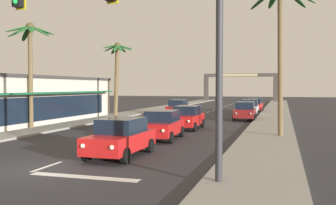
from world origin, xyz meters
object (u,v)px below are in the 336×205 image
object	(u,v)px
sedan_oncoming_far	(178,107)
sedan_parked_nearest_kerb	(250,107)
sedan_fifth_in_queue	(187,117)
palm_right_second	(280,21)
sedan_parked_mid_kerb	(245,111)
traffic_signal_mast	(119,12)
sedan_third_in_queue	(162,125)
sedan_parked_far_kerb	(254,105)
sedan_lead_at_stop_bar	(121,137)
palm_left_third	(117,67)
town_gateway_arch	(240,83)
palm_left_second	(30,49)
storefront_strip_left	(20,100)

from	to	relation	value
sedan_oncoming_far	sedan_parked_nearest_kerb	size ratio (longest dim) A/B	1.00
sedan_fifth_in_queue	palm_right_second	xyz separation A→B (m)	(6.42, -3.14, 6.11)
sedan_parked_mid_kerb	traffic_signal_mast	bearing A→B (deg)	-94.49
sedan_third_in_queue	sedan_parked_mid_kerb	distance (m)	14.91
traffic_signal_mast	sedan_parked_far_kerb	xyz separation A→B (m)	(1.89, 35.78, -4.65)
sedan_lead_at_stop_bar	palm_left_third	size ratio (longest dim) A/B	0.59
sedan_parked_mid_kerb	town_gateway_arch	distance (m)	46.29
palm_left_third	palm_right_second	bearing A→B (deg)	-37.38
sedan_oncoming_far	sedan_parked_mid_kerb	size ratio (longest dim) A/B	1.00
sedan_parked_nearest_kerb	sedan_third_in_queue	bearing A→B (deg)	-99.19
sedan_fifth_in_queue	sedan_parked_mid_kerb	xyz separation A→B (m)	(3.33, 8.69, 0.00)
sedan_fifth_in_queue	sedan_parked_far_kerb	world-z (taller)	same
palm_right_second	sedan_oncoming_far	bearing A→B (deg)	123.54
palm_right_second	sedan_parked_nearest_kerb	bearing A→B (deg)	100.02
sedan_oncoming_far	sedan_parked_nearest_kerb	xyz separation A→B (m)	(7.30, 2.13, 0.00)
palm_left_second	palm_right_second	size ratio (longest dim) A/B	0.81
sedan_third_in_queue	palm_left_third	size ratio (longest dim) A/B	0.60
sedan_parked_far_kerb	sedan_parked_nearest_kerb	bearing A→B (deg)	-90.77
traffic_signal_mast	sedan_third_in_queue	xyz separation A→B (m)	(-1.52, 9.60, -4.65)
traffic_signal_mast	sedan_parked_far_kerb	distance (m)	36.13
traffic_signal_mast	sedan_parked_nearest_kerb	xyz separation A→B (m)	(1.82, 30.20, -4.65)
sedan_parked_nearest_kerb	storefront_strip_left	size ratio (longest dim) A/B	0.23
sedan_third_in_queue	storefront_strip_left	distance (m)	15.76
palm_right_second	sedan_parked_mid_kerb	bearing A→B (deg)	104.62
sedan_fifth_in_queue	storefront_strip_left	size ratio (longest dim) A/B	0.23
sedan_lead_at_stop_bar	sedan_parked_nearest_kerb	bearing A→B (deg)	82.66
traffic_signal_mast	town_gateway_arch	bearing A→B (deg)	92.81
palm_left_second	storefront_strip_left	bearing A→B (deg)	134.59
sedan_third_in_queue	palm_left_third	world-z (taller)	palm_left_third
sedan_third_in_queue	storefront_strip_left	xyz separation A→B (m)	(-14.44, 6.20, 1.12)
sedan_oncoming_far	sedan_parked_nearest_kerb	bearing A→B (deg)	16.30
sedan_fifth_in_queue	sedan_parked_far_kerb	distance (m)	20.62
palm_left_second	palm_left_third	bearing A→B (deg)	85.70
sedan_third_in_queue	palm_left_second	world-z (taller)	palm_left_second
sedan_parked_mid_kerb	sedan_parked_nearest_kerb	bearing A→B (deg)	90.74
sedan_oncoming_far	palm_left_second	distance (m)	18.23
sedan_oncoming_far	palm_right_second	world-z (taller)	palm_right_second
palm_left_third	sedan_lead_at_stop_bar	bearing A→B (deg)	-65.60
sedan_lead_at_stop_bar	sedan_parked_far_kerb	distance (m)	32.19
sedan_fifth_in_queue	palm_left_second	bearing A→B (deg)	-160.54
sedan_oncoming_far	sedan_parked_far_kerb	bearing A→B (deg)	46.31
storefront_strip_left	palm_left_third	bearing A→B (deg)	60.11
sedan_fifth_in_queue	town_gateway_arch	world-z (taller)	town_gateway_arch
sedan_parked_nearest_kerb	palm_left_third	xyz separation A→B (m)	(-12.79, -5.72, 4.23)
sedan_third_in_queue	sedan_parked_far_kerb	bearing A→B (deg)	82.58
traffic_signal_mast	palm_left_third	xyz separation A→B (m)	(-10.97, 24.47, -0.43)
palm_right_second	sedan_parked_far_kerb	bearing A→B (deg)	97.49
sedan_parked_nearest_kerb	palm_right_second	bearing A→B (deg)	-79.98
sedan_lead_at_stop_bar	palm_left_third	distance (m)	23.11
town_gateway_arch	storefront_strip_left	bearing A→B (deg)	-103.01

